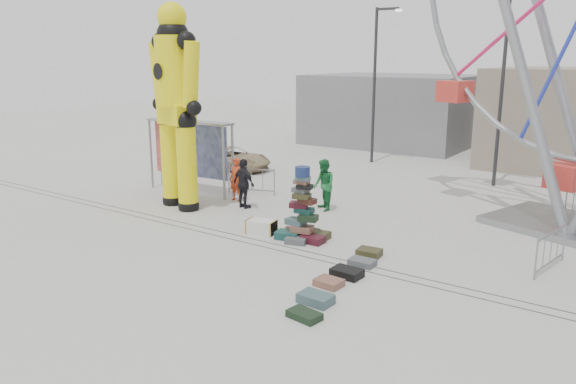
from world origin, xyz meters
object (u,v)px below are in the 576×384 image
Objects in this scene: pedestrian_red at (236,179)px; barricade_dummy_a at (192,166)px; banner_scaffold at (190,139)px; barricade_dummy_c at (251,181)px; pedestrian_black at (244,184)px; barricade_dummy_b at (235,174)px; barricade_wheel_front at (551,250)px; steamer_trunk at (261,227)px; pedestrian_green at (324,185)px; crash_test_dummy at (176,100)px; lamp_post_right at (505,83)px; suitcase_tower at (303,219)px; lamp_post_left at (376,78)px; parked_suv at (231,158)px.

barricade_dummy_a is at bearing 153.28° from pedestrian_red.
banner_scaffold is at bearing -57.96° from barricade_dummy_a.
barricade_dummy_c is 2.24m from pedestrian_black.
barricade_dummy_b is 13.68m from barricade_wheel_front.
pedestrian_green is (0.20, 3.53, 0.74)m from steamer_trunk.
banner_scaffold is at bearing -95.00° from barricade_dummy_b.
crash_test_dummy is 4.01× the size of pedestrian_green.
lamp_post_right is 4.66× the size of pedestrian_red.
barricade_wheel_front is at bearing 5.97° from barricade_dummy_b.
pedestrian_green reaches higher than pedestrian_red.
pedestrian_red reaches higher than steamer_trunk.
suitcase_tower reaches higher than pedestrian_red.
suitcase_tower is at bearing -22.54° from banner_scaffold.
barricade_dummy_b is (-5.07, 4.73, 0.33)m from steamer_trunk.
pedestrian_green is (-1.24, 3.28, 0.31)m from suitcase_tower.
suitcase_tower is 0.56× the size of banner_scaffold.
lamp_post_right is 4.00× the size of barricade_wheel_front.
steamer_trunk is at bearing -44.09° from barricade_dummy_a.
suitcase_tower is (4.07, -13.11, -3.83)m from lamp_post_left.
suitcase_tower is at bearing 165.91° from pedestrian_black.
pedestrian_green is at bearing -125.71° from parked_suv.
pedestrian_green reaches higher than steamer_trunk.
lamp_post_right is at bearing 53.06° from barricade_dummy_b.
crash_test_dummy is at bearing 42.86° from pedestrian_black.
barricade_dummy_c is (0.93, 3.16, -3.50)m from crash_test_dummy.
pedestrian_red is at bearing 143.97° from suitcase_tower.
steamer_trunk is at bearing 2.85° from crash_test_dummy.
barricade_wheel_front is at bearing -67.36° from lamp_post_right.
banner_scaffold reaches higher than barricade_dummy_a.
barricade_dummy_a is at bearing 131.05° from banner_scaffold.
barricade_wheel_front is (8.31, 1.88, 0.33)m from steamer_trunk.
barricade_dummy_a is 4.51m from barricade_dummy_c.
pedestrian_green is at bearing 3.51° from banner_scaffold.
barricade_wheel_front is (6.88, 1.64, -0.10)m from suitcase_tower.
suitcase_tower reaches higher than steamer_trunk.
lamp_post_left is at bearing 99.04° from suitcase_tower.
lamp_post_left is 8.67× the size of steamer_trunk.
lamp_post_right is 1.00× the size of lamp_post_left.
banner_scaffold is (-3.24, -10.53, -2.22)m from lamp_post_left.
steamer_trunk is (5.88, -2.82, -2.05)m from banner_scaffold.
crash_test_dummy is 5.97m from steamer_trunk.
lamp_post_left is at bearing 84.72° from pedestrian_red.
pedestrian_black reaches higher than parked_suv.
barricade_dummy_b is at bearing 111.32° from crash_test_dummy.
pedestrian_green is at bearing 10.51° from pedestrian_red.
crash_test_dummy is at bearing -125.10° from barricade_dummy_c.
crash_test_dummy is at bearing 158.11° from steamer_trunk.
suitcase_tower is at bearing -104.76° from lamp_post_right.
crash_test_dummy is at bearing -163.92° from parked_suv.
lamp_post_right reaches higher than parked_suv.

